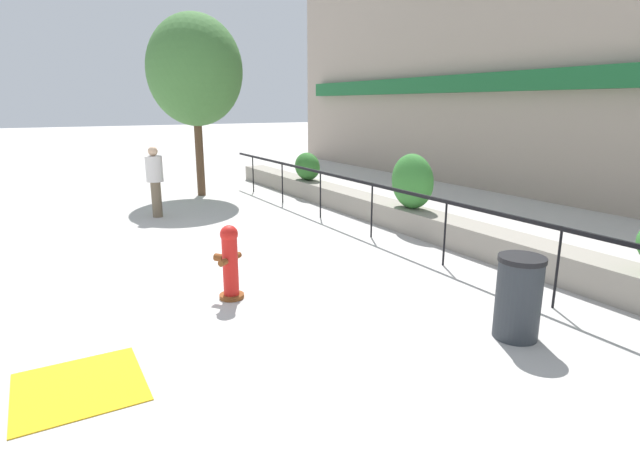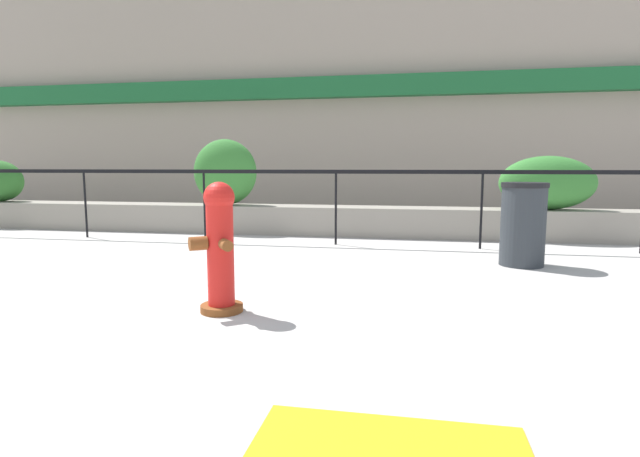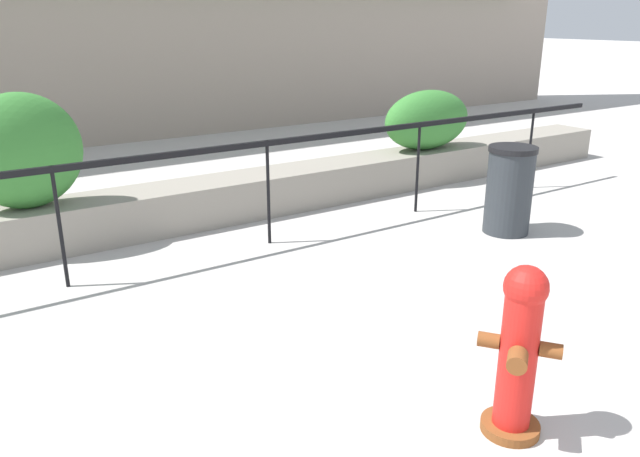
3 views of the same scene
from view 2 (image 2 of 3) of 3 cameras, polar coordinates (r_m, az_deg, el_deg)
name	(u,v)px [view 2 (image 2 of 3)]	position (r m, az deg, el deg)	size (l,w,h in m)	color
building_facade	(301,70)	(15.24, -2.17, 17.67)	(30.00, 1.36, 8.00)	gray
planter_wall_low	(230,218)	(9.29, -10.29, 1.14)	(18.00, 0.70, 0.50)	gray
fence_railing_segment	(204,178)	(8.23, -13.15, 5.66)	(15.00, 0.05, 1.15)	black
hedge_bush_1	(225,172)	(9.27, -10.80, 6.34)	(1.18, 0.62, 1.19)	#387F33
hedge_bush_2	(547,183)	(8.89, 24.54, 4.77)	(1.51, 0.69, 0.87)	#387F33
fire_hydrant	(220,246)	(4.18, -11.39, -2.00)	(0.49, 0.49, 1.08)	brown
trash_bin	(523,224)	(6.52, 22.19, 0.48)	(0.55, 0.55, 1.01)	#2D3338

